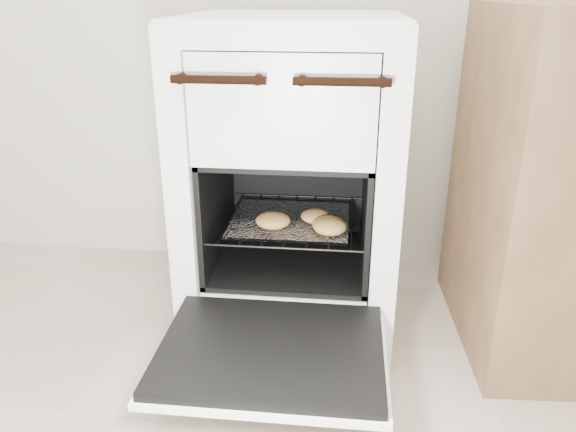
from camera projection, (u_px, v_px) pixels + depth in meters
The scene contains 5 objects.
stove at pixel (293, 183), 1.57m from camera, with size 0.56×0.62×0.85m.
oven_door at pixel (271, 352), 1.22m from camera, with size 0.50×0.39×0.04m.
oven_rack at pixel (291, 219), 1.54m from camera, with size 0.41×0.39×0.01m.
foil_sheet at pixel (290, 220), 1.52m from camera, with size 0.32×0.28×0.01m, color white.
baked_rolls at pixel (310, 222), 1.45m from camera, with size 0.26×0.18×0.04m.
Camera 1 is at (-0.04, -0.29, 0.92)m, focal length 35.00 mm.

